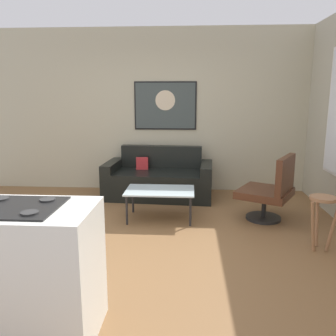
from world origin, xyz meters
The scene contains 7 objects.
ground centered at (0.00, 0.00, -0.02)m, with size 6.40×6.40×0.04m, color brown.
back_wall centered at (0.00, 2.42, 1.40)m, with size 6.40×0.05×2.80m, color #B6AF91.
couch centered at (0.08, 1.91, 0.28)m, with size 1.80×0.96×0.81m.
coffee_table centered at (0.20, 0.82, 0.38)m, with size 0.92×0.59×0.41m.
armchair centered at (1.69, 0.85, 0.42)m, with size 0.89×0.90×0.90m.
bar_stool centered at (2.03, -0.05, 0.45)m, with size 0.33×0.32×0.60m.
wall_painting centered at (0.16, 2.38, 1.49)m, with size 1.08×0.03×0.83m.
Camera 1 is at (0.60, -3.76, 1.67)m, focal length 37.46 mm.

